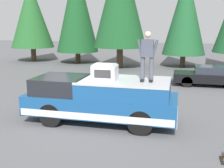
{
  "coord_description": "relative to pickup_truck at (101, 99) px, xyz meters",
  "views": [
    {
      "loc": [
        -9.12,
        -3.35,
        3.58
      ],
      "look_at": [
        0.75,
        -0.93,
        1.35
      ],
      "focal_mm": 44.18,
      "sensor_mm": 36.0,
      "label": 1
    }
  ],
  "objects": [
    {
      "name": "conifer_center_right",
      "position": [
        14.8,
        6.49,
        4.14
      ],
      "size": [
        3.83,
        3.83,
        9.0
      ],
      "color": "#4C3826",
      "rests_on": "ground"
    },
    {
      "name": "parked_car_black",
      "position": [
        7.43,
        -4.51,
        -0.29
      ],
      "size": [
        1.64,
        4.1,
        1.16
      ],
      "color": "black",
      "rests_on": "ground"
    },
    {
      "name": "compressor_unit",
      "position": [
        -0.19,
        -0.2,
        1.05
      ],
      "size": [
        0.65,
        0.84,
        0.56
      ],
      "color": "silver",
      "rests_on": "pickup_truck"
    },
    {
      "name": "conifer_left",
      "position": [
        14.56,
        -3.0,
        3.55
      ],
      "size": [
        3.54,
        3.54,
        7.8
      ],
      "color": "#4C3826",
      "rests_on": "ground"
    },
    {
      "name": "pickup_truck",
      "position": [
        0.0,
        0.0,
        0.0
      ],
      "size": [
        2.01,
        5.54,
        1.65
      ],
      "color": "navy",
      "rests_on": "ground"
    },
    {
      "name": "person_on_truck_bed",
      "position": [
        -0.15,
        -1.67,
        1.68
      ],
      "size": [
        0.29,
        0.72,
        1.69
      ],
      "color": "#4C515B",
      "rests_on": "pickup_truck"
    },
    {
      "name": "ground_plane",
      "position": [
        -0.25,
        0.63,
        -0.87
      ],
      "size": [
        90.0,
        90.0,
        0.0
      ],
      "primitive_type": "plane",
      "color": "#565659"
    },
    {
      "name": "conifer_right",
      "position": [
        15.02,
        11.19,
        3.55
      ],
      "size": [
        4.05,
        4.05,
        7.54
      ],
      "color": "#4C3826",
      "rests_on": "ground"
    }
  ]
}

